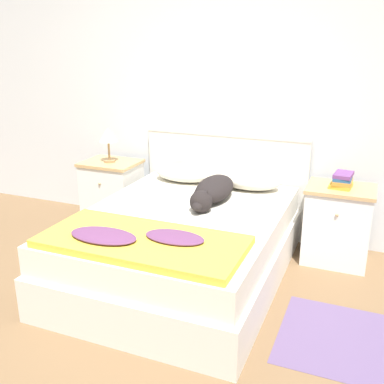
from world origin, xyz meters
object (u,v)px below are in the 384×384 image
Objects in this scene: nightstand_left at (112,193)px; nightstand_right at (337,224)px; dog at (213,191)px; book_stack at (342,180)px; pillow_right at (249,180)px; bed at (182,245)px; pillow_left at (184,173)px; table_lamp at (108,136)px.

nightstand_right is (2.11, 0.00, 0.00)m from nightstand_left.
nightstand_right is 0.84× the size of dog.
pillow_right is at bearing 177.15° from book_stack.
dog reaches higher than nightstand_right.
bed is 3.55× the size of pillow_left.
table_lamp is (0.00, -0.02, 0.56)m from nightstand_left.
bed is at bearing -146.17° from book_stack.
bed is 0.49m from dog.
table_lamp is at bearing 161.98° from dog.
nightstand_left is 1.28m from dog.
pillow_left is (-1.36, 0.03, 0.28)m from nightstand_right.
dog reaches higher than nightstand_left.
pillow_left is at bearing 112.06° from bed.
pillow_right reaches higher than bed.
pillow_right is (1.36, 0.03, 0.28)m from nightstand_left.
book_stack is (1.36, -0.04, 0.10)m from pillow_left.
pillow_right is at bearing 1.97° from table_lamp.
pillow_left is 2.49× the size of book_stack.
book_stack reaches higher than nightstand_right.
bed is 0.87m from pillow_left.
bed is at bearing -33.51° from table_lamp.
pillow_left is at bearing 2.36° from nightstand_left.
pillow_left is 1.36m from book_stack.
pillow_left reaches higher than bed.
nightstand_left is 0.56m from table_lamp.
bed is at bearing -34.10° from nightstand_left.
dog is at bearing -156.72° from nightstand_right.
nightstand_right is 1.39m from pillow_left.
pillow_left is at bearing 178.42° from book_stack.
nightstand_right reaches higher than bed.
bed is 0.87m from pillow_right.
dog is at bearing -112.25° from pillow_right.
nightstand_left is 1.39m from pillow_right.
book_stack is at bearing 33.83° from bed.
dog is 1.27m from table_lamp.
book_stack is (0.93, 0.39, 0.08)m from dog.
table_lamp is at bearing -179.75° from book_stack.
nightstand_right is 2.18m from table_lamp.
book_stack is at bearing 0.25° from table_lamp.
bed is 1.28m from nightstand_left.
nightstand_left is 1.18× the size of pillow_right.
nightstand_left is 0.80m from pillow_left.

